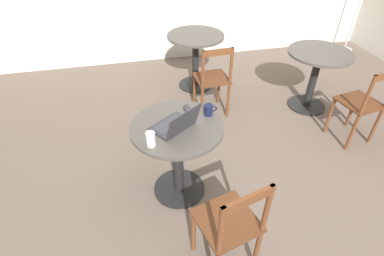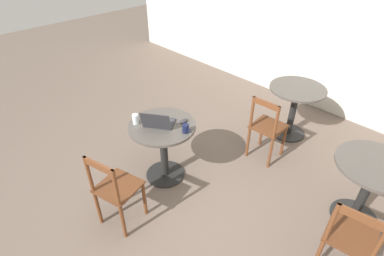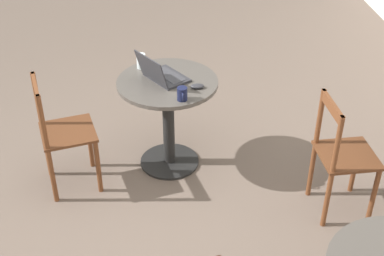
# 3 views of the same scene
# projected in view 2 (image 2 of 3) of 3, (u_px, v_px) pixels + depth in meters

# --- Properties ---
(ground_plane) EXTENTS (16.00, 16.00, 0.00)m
(ground_plane) POSITION_uv_depth(u_px,v_px,m) (182.00, 221.00, 3.16)
(ground_plane) COLOR #66564C
(wall_back) EXTENTS (9.40, 0.06, 2.70)m
(wall_back) POSITION_uv_depth(u_px,v_px,m) (348.00, 28.00, 4.23)
(wall_back) COLOR silver
(wall_back) RESTS_ON ground_plane
(cafe_table_near) EXTENTS (0.75, 0.75, 0.75)m
(cafe_table_near) POSITION_uv_depth(u_px,v_px,m) (163.00, 140.00, 3.42)
(cafe_table_near) COLOR black
(cafe_table_near) RESTS_ON ground_plane
(cafe_table_mid) EXTENTS (0.75, 0.75, 0.75)m
(cafe_table_mid) POSITION_uv_depth(u_px,v_px,m) (370.00, 181.00, 2.89)
(cafe_table_mid) COLOR black
(cafe_table_mid) RESTS_ON ground_plane
(cafe_table_far) EXTENTS (0.75, 0.75, 0.75)m
(cafe_table_far) POSITION_uv_depth(u_px,v_px,m) (295.00, 101.00, 4.14)
(cafe_table_far) COLOR black
(cafe_table_far) RESTS_ON ground_plane
(chair_near_front) EXTENTS (0.47, 0.47, 0.90)m
(chair_near_front) POSITION_uv_depth(u_px,v_px,m) (116.00, 190.00, 2.91)
(chair_near_front) COLOR brown
(chair_near_front) RESTS_ON ground_plane
(chair_mid_front) EXTENTS (0.44, 0.44, 0.90)m
(chair_mid_front) POSITION_uv_depth(u_px,v_px,m) (349.00, 240.00, 2.46)
(chair_mid_front) COLOR brown
(chair_mid_front) RESTS_ON ground_plane
(chair_far_front) EXTENTS (0.40, 0.40, 0.90)m
(chair_far_front) POSITION_uv_depth(u_px,v_px,m) (267.00, 129.00, 3.76)
(chair_far_front) COLOR brown
(chair_far_front) RESTS_ON ground_plane
(laptop) EXTENTS (0.42, 0.41, 0.23)m
(laptop) POSITION_uv_depth(u_px,v_px,m) (158.00, 122.00, 3.26)
(laptop) COLOR #2D2D33
(laptop) RESTS_ON cafe_table_near
(mouse) EXTENTS (0.06, 0.10, 0.03)m
(mouse) POSITION_uv_depth(u_px,v_px,m) (184.00, 121.00, 3.34)
(mouse) COLOR #2D2D33
(mouse) RESTS_ON cafe_table_near
(mug) EXTENTS (0.11, 0.07, 0.10)m
(mug) POSITION_uv_depth(u_px,v_px,m) (186.00, 129.00, 3.16)
(mug) COLOR #141938
(mug) RESTS_ON cafe_table_near
(drinking_glass) EXTENTS (0.07, 0.07, 0.11)m
(drinking_glass) POSITION_uv_depth(u_px,v_px,m) (135.00, 119.00, 3.29)
(drinking_glass) COLOR silver
(drinking_glass) RESTS_ON cafe_table_near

